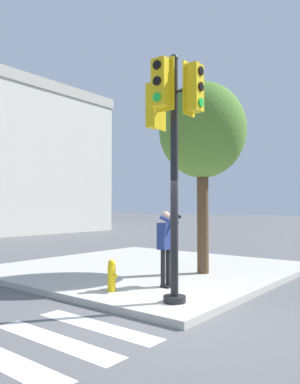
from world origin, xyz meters
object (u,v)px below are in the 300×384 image
at_px(traffic_signal_pole, 171,130).
at_px(person_photographer, 166,241).
at_px(street_tree, 202,132).
at_px(fire_hydrant, 112,276).

height_order(traffic_signal_pole, person_photographer, traffic_signal_pole).
relative_size(traffic_signal_pole, street_tree, 0.91).
bearing_deg(street_tree, traffic_signal_pole, -159.55).
height_order(person_photographer, fire_hydrant, person_photographer).
bearing_deg(street_tree, fire_hydrant, 172.85).
bearing_deg(street_tree, person_photographer, -173.24).
bearing_deg(person_photographer, traffic_signal_pole, -140.09).
distance_m(person_photographer, street_tree, 3.59).
bearing_deg(person_photographer, street_tree, 6.76).
bearing_deg(traffic_signal_pole, fire_hydrant, 90.00).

